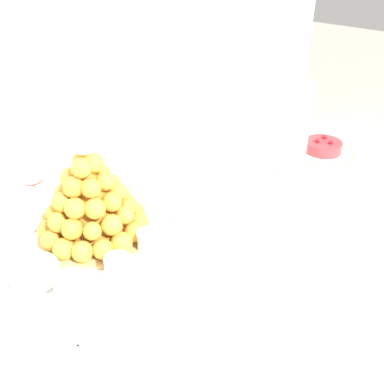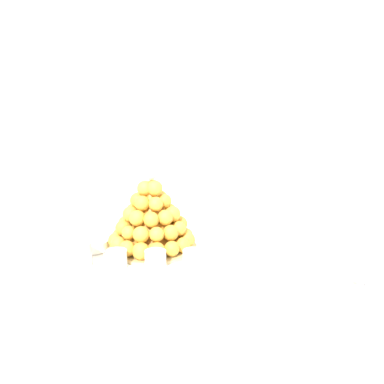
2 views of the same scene
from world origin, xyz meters
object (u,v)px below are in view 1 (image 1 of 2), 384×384
croquembouche (91,201)px  creme_brulee_ramekin (33,273)px  dessert_cup_centre (150,242)px  wine_glass (31,173)px  dessert_cup_mid_left (118,268)px  dessert_cup_right (201,200)px  serving_tray (124,236)px  dessert_cup_left (74,293)px  fruit_tart_plate (323,149)px  macaron_goblet (286,122)px  dessert_cup_mid_right (181,222)px

croquembouche → creme_brulee_ramekin: size_ratio=2.48×
dessert_cup_centre → wine_glass: (-0.07, 0.29, 0.10)m
dessert_cup_mid_left → dessert_cup_right: bearing=3.9°
wine_glass → croquembouche: bearing=-76.0°
dessert_cup_centre → croquembouche: bearing=104.2°
creme_brulee_ramekin → serving_tray: bearing=-10.1°
dessert_cup_left → wine_glass: 0.32m
dessert_cup_left → fruit_tart_plate: dessert_cup_left is taller
croquembouche → dessert_cup_centre: (0.03, -0.14, -0.07)m
serving_tray → dessert_cup_right: (0.19, -0.07, 0.02)m
serving_tray → creme_brulee_ramekin: creme_brulee_ramekin is taller
croquembouche → wine_glass: croquembouche is taller
dessert_cup_right → wine_glass: wine_glass is taller
dessert_cup_centre → creme_brulee_ramekin: size_ratio=0.53×
croquembouche → dessert_cup_right: size_ratio=4.95×
dessert_cup_left → wine_glass: size_ratio=0.36×
serving_tray → creme_brulee_ramekin: 0.21m
serving_tray → dessert_cup_left: 0.21m
croquembouche → dessert_cup_centre: croquembouche is taller
fruit_tart_plate → croquembouche: bearing=162.9°
dessert_cup_mid_left → dessert_cup_right: dessert_cup_right is taller
fruit_tart_plate → dessert_cup_left: bearing=174.5°
croquembouche → wine_glass: size_ratio=1.48×
macaron_goblet → fruit_tart_plate: 0.23m
creme_brulee_ramekin → macaron_goblet: macaron_goblet is taller
dessert_cup_mid_right → fruit_tart_plate: dessert_cup_mid_right is taller
dessert_cup_mid_right → wine_glass: bearing=119.7°
dessert_cup_mid_right → macaron_goblet: size_ratio=0.21×
dessert_cup_left → dessert_cup_centre: bearing=-0.6°
creme_brulee_ramekin → fruit_tart_plate: size_ratio=0.52×
croquembouche → serving_tray: bearing=-57.6°
dessert_cup_left → dessert_cup_mid_right: bearing=-1.3°
serving_tray → wine_glass: wine_glass is taller
serving_tray → dessert_cup_right: bearing=-19.3°
dessert_cup_left → dessert_cup_mid_left: dessert_cup_left is taller
dessert_cup_mid_right → macaron_goblet: macaron_goblet is taller
croquembouche → dessert_cup_centre: bearing=-75.8°
dessert_cup_mid_left → wine_glass: size_ratio=0.31×
croquembouche → dessert_cup_mid_right: bearing=-47.6°
croquembouche → creme_brulee_ramekin: (-0.17, -0.02, -0.07)m
wine_glass → fruit_tart_plate: bearing=-26.4°
dessert_cup_mid_right → dessert_cup_centre: bearing=177.2°
dessert_cup_left → creme_brulee_ramekin: bearing=94.4°
dessert_cup_left → dessert_cup_centre: (0.20, -0.00, -0.01)m
dessert_cup_centre → dessert_cup_mid_right: size_ratio=1.01×
dessert_cup_centre → creme_brulee_ramekin: bearing=150.0°
dessert_cup_centre → dessert_cup_right: (0.19, 0.01, 0.00)m
wine_glass → creme_brulee_ramekin: bearing=-128.0°
creme_brulee_ramekin → dessert_cup_centre: bearing=-30.0°
dessert_cup_right → macaron_goblet: (0.29, -0.05, 0.12)m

